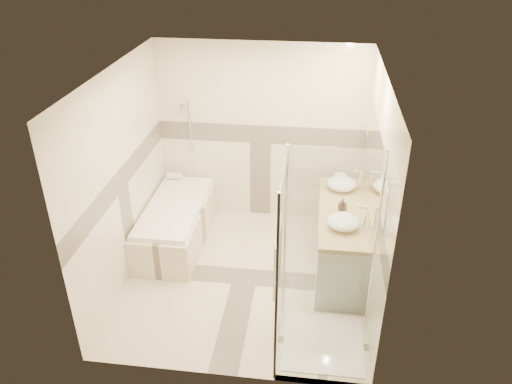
# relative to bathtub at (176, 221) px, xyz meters

# --- Properties ---
(room) EXTENTS (2.82, 3.02, 2.52)m
(room) POSITION_rel_bathtub_xyz_m (1.08, -0.64, 0.95)
(room) COLOR beige
(room) RESTS_ON ground
(bathtub) EXTENTS (0.75, 1.70, 0.56)m
(bathtub) POSITION_rel_bathtub_xyz_m (0.00, 0.00, 0.00)
(bathtub) COLOR beige
(bathtub) RESTS_ON ground
(vanity) EXTENTS (0.58, 1.62, 0.85)m
(vanity) POSITION_rel_bathtub_xyz_m (2.15, -0.35, 0.12)
(vanity) COLOR silver
(vanity) RESTS_ON ground
(shower_enclosure) EXTENTS (0.96, 0.93, 2.04)m
(shower_enclosure) POSITION_rel_bathtub_xyz_m (1.86, -1.62, 0.20)
(shower_enclosure) COLOR beige
(shower_enclosure) RESTS_ON ground
(vessel_sink_near) EXTENTS (0.37, 0.37, 0.15)m
(vessel_sink_near) POSITION_rel_bathtub_xyz_m (2.13, 0.18, 0.62)
(vessel_sink_near) COLOR white
(vessel_sink_near) RESTS_ON vanity
(vessel_sink_far) EXTENTS (0.37, 0.37, 0.15)m
(vessel_sink_far) POSITION_rel_bathtub_xyz_m (2.13, -0.71, 0.62)
(vessel_sink_far) COLOR white
(vessel_sink_far) RESTS_ON vanity
(faucet_near) EXTENTS (0.12, 0.03, 0.28)m
(faucet_near) POSITION_rel_bathtub_xyz_m (2.35, 0.18, 0.71)
(faucet_near) COLOR silver
(faucet_near) RESTS_ON vanity
(faucet_far) EXTENTS (0.12, 0.03, 0.28)m
(faucet_far) POSITION_rel_bathtub_xyz_m (2.35, -0.71, 0.71)
(faucet_far) COLOR silver
(faucet_far) RESTS_ON vanity
(amenity_bottle_a) EXTENTS (0.10, 0.10, 0.17)m
(amenity_bottle_a) POSITION_rel_bathtub_xyz_m (2.13, -0.41, 0.63)
(amenity_bottle_a) COLOR black
(amenity_bottle_a) RESTS_ON vanity
(amenity_bottle_b) EXTENTS (0.12, 0.12, 0.14)m
(amenity_bottle_b) POSITION_rel_bathtub_xyz_m (2.13, -0.34, 0.61)
(amenity_bottle_b) COLOR black
(amenity_bottle_b) RESTS_ON vanity
(folded_towels) EXTENTS (0.18, 0.25, 0.07)m
(folded_towels) POSITION_rel_bathtub_xyz_m (2.13, 0.37, 0.58)
(folded_towels) COLOR silver
(folded_towels) RESTS_ON vanity
(rolled_towel) EXTENTS (0.21, 0.09, 0.09)m
(rolled_towel) POSITION_rel_bathtub_xyz_m (-0.18, 0.70, 0.30)
(rolled_towel) COLOR silver
(rolled_towel) RESTS_ON bathtub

